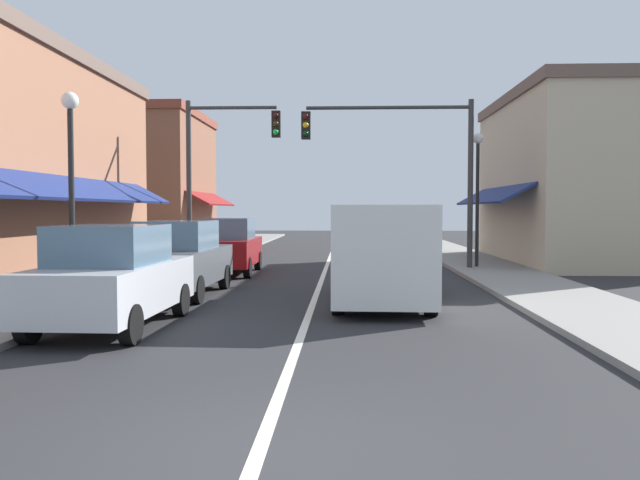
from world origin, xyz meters
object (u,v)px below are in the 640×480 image
object	(u,v)px
van_in_lane	(382,251)
street_lamp_left_near	(71,161)
traffic_signal_left_corner	(219,157)
parked_car_third_left	(228,246)
parked_car_second_left	(178,259)
traffic_signal_mast_arm	(410,153)
parked_car_nearest_left	(112,277)
street_lamp_right_mid	(478,177)

from	to	relation	value
van_in_lane	street_lamp_left_near	world-z (taller)	street_lamp_left_near
traffic_signal_left_corner	parked_car_third_left	bearing A→B (deg)	-71.78
parked_car_second_left	traffic_signal_mast_arm	world-z (taller)	traffic_signal_mast_arm
parked_car_nearest_left	street_lamp_right_mid	world-z (taller)	street_lamp_right_mid
van_in_lane	traffic_signal_left_corner	xyz separation A→B (m)	(-5.23, 8.51, 2.70)
parked_car_second_left	traffic_signal_left_corner	world-z (taller)	traffic_signal_left_corner
parked_car_third_left	traffic_signal_mast_arm	size ratio (longest dim) A/B	0.73
parked_car_nearest_left	traffic_signal_mast_arm	distance (m)	12.76
parked_car_nearest_left	van_in_lane	bearing A→B (deg)	34.83
traffic_signal_mast_arm	traffic_signal_left_corner	distance (m)	6.61
traffic_signal_mast_arm	traffic_signal_left_corner	bearing A→B (deg)	172.54
parked_car_nearest_left	traffic_signal_left_corner	xyz separation A→B (m)	(-0.47, 11.67, 2.96)
parked_car_nearest_left	traffic_signal_mast_arm	world-z (taller)	traffic_signal_mast_arm
parked_car_third_left	street_lamp_left_near	distance (m)	7.54
traffic_signal_left_corner	street_lamp_left_near	bearing A→B (deg)	-98.41
parked_car_second_left	street_lamp_left_near	size ratio (longest dim) A/B	0.92
parked_car_second_left	traffic_signal_mast_arm	size ratio (longest dim) A/B	0.73
parked_car_third_left	parked_car_nearest_left	bearing A→B (deg)	-92.65
traffic_signal_left_corner	street_lamp_left_near	world-z (taller)	traffic_signal_left_corner
traffic_signal_left_corner	street_lamp_right_mid	xyz separation A→B (m)	(8.84, -0.44, -0.73)
parked_car_nearest_left	parked_car_second_left	xyz separation A→B (m)	(0.02, 4.27, 0.00)
parked_car_second_left	parked_car_third_left	bearing A→B (deg)	89.50
parked_car_nearest_left	traffic_signal_mast_arm	size ratio (longest dim) A/B	0.73
van_in_lane	traffic_signal_left_corner	size ratio (longest dim) A/B	0.90
parked_car_third_left	traffic_signal_left_corner	distance (m)	3.70
parked_car_second_left	street_lamp_left_near	world-z (taller)	street_lamp_left_near
parked_car_third_left	traffic_signal_mast_arm	xyz separation A→B (m)	(5.86, 1.25, 3.02)
traffic_signal_mast_arm	street_lamp_right_mid	distance (m)	2.46
van_in_lane	parked_car_second_left	bearing A→B (deg)	168.38
parked_car_third_left	street_lamp_left_near	world-z (taller)	street_lamp_left_near
parked_car_nearest_left	street_lamp_left_near	xyz separation A→B (m)	(-1.81, 2.62, 2.18)
parked_car_nearest_left	van_in_lane	xyz separation A→B (m)	(4.76, 3.16, 0.27)
traffic_signal_mast_arm	street_lamp_right_mid	bearing A→B (deg)	10.36
traffic_signal_left_corner	parked_car_second_left	bearing A→B (deg)	-86.20
parked_car_nearest_left	parked_car_third_left	world-z (taller)	same
parked_car_third_left	street_lamp_left_near	size ratio (longest dim) A/B	0.92
van_in_lane	street_lamp_right_mid	distance (m)	9.06
parked_car_nearest_left	street_lamp_right_mid	xyz separation A→B (m)	(8.37, 11.23, 2.23)
parked_car_nearest_left	van_in_lane	world-z (taller)	van_in_lane
traffic_signal_mast_arm	traffic_signal_left_corner	size ratio (longest dim) A/B	0.98
street_lamp_left_near	parked_car_third_left	bearing A→B (deg)	73.66
parked_car_third_left	parked_car_second_left	bearing A→B (deg)	-93.54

